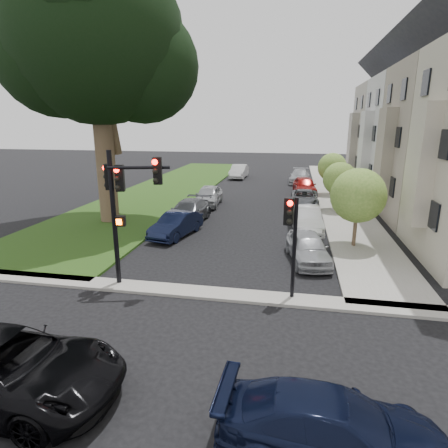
% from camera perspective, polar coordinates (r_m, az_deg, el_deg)
% --- Properties ---
extents(ground, '(140.00, 140.00, 0.00)m').
position_cam_1_polar(ground, '(12.87, -4.29, -14.52)').
color(ground, black).
rests_on(ground, ground).
extents(grass_strip, '(8.00, 44.00, 0.12)m').
position_cam_1_polar(grass_strip, '(37.31, -8.20, 5.40)').
color(grass_strip, '#29491A').
rests_on(grass_strip, ground).
extents(sidewalk_right, '(3.50, 44.00, 0.12)m').
position_cam_1_polar(sidewalk_right, '(35.53, 16.69, 4.41)').
color(sidewalk_right, gray).
rests_on(sidewalk_right, ground).
extents(sidewalk_cross, '(60.00, 1.00, 0.12)m').
position_cam_1_polar(sidewalk_cross, '(14.56, -2.24, -10.49)').
color(sidewalk_cross, gray).
rests_on(sidewalk_cross, ground).
extents(house_c, '(7.70, 7.55, 15.97)m').
position_cam_1_polar(house_c, '(35.06, 27.34, 14.57)').
color(house_c, silver).
rests_on(house_c, ground).
extents(house_d, '(7.70, 7.55, 15.97)m').
position_cam_1_polar(house_d, '(42.33, 24.51, 14.74)').
color(house_d, slate).
rests_on(house_d, ground).
extents(eucalyptus, '(11.63, 10.55, 16.47)m').
position_cam_1_polar(eucalyptus, '(25.52, -19.20, 25.52)').
color(eucalyptus, brown).
rests_on(eucalyptus, ground).
extents(small_tree_a, '(2.78, 2.78, 4.17)m').
position_cam_1_polar(small_tree_a, '(20.20, 19.75, 4.09)').
color(small_tree_a, brown).
rests_on(small_tree_a, ground).
extents(small_tree_b, '(2.41, 2.41, 3.61)m').
position_cam_1_polar(small_tree_b, '(28.43, 17.24, 6.57)').
color(small_tree_b, brown).
rests_on(small_tree_b, ground).
extents(small_tree_c, '(2.51, 2.51, 3.77)m').
position_cam_1_polar(small_tree_c, '(34.67, 16.16, 8.29)').
color(small_tree_c, brown).
rests_on(small_tree_c, ground).
extents(traffic_signal_main, '(2.64, 0.78, 5.39)m').
position_cam_1_polar(traffic_signal_main, '(14.72, -15.14, 4.31)').
color(traffic_signal_main, black).
rests_on(traffic_signal_main, ground).
extents(traffic_signal_secondary, '(0.52, 0.42, 3.87)m').
position_cam_1_polar(traffic_signal_secondary, '(13.47, 10.24, -0.87)').
color(traffic_signal_secondary, black).
rests_on(traffic_signal_secondary, ground).
extents(car_cross_near, '(5.86, 2.80, 1.61)m').
position_cam_1_polar(car_cross_near, '(10.80, -30.71, -18.25)').
color(car_cross_near, black).
rests_on(car_cross_near, ground).
extents(car_cross_far, '(4.64, 2.02, 1.33)m').
position_cam_1_polar(car_cross_far, '(8.54, 16.26, -27.61)').
color(car_cross_far, black).
rests_on(car_cross_far, ground).
extents(car_parked_0, '(2.35, 4.33, 1.40)m').
position_cam_1_polar(car_parked_0, '(18.01, 12.67, -3.50)').
color(car_parked_0, '#999BA0').
rests_on(car_parked_0, ground).
extents(car_parked_1, '(1.99, 4.63, 1.48)m').
position_cam_1_polar(car_parked_1, '(22.98, 12.40, 0.72)').
color(car_parked_1, silver).
rests_on(car_parked_1, ground).
extents(car_parked_2, '(2.21, 4.63, 1.28)m').
position_cam_1_polar(car_parked_2, '(29.81, 12.15, 3.85)').
color(car_parked_2, '#3F4247').
rests_on(car_parked_2, ground).
extents(car_parked_3, '(2.34, 4.82, 1.58)m').
position_cam_1_polar(car_parked_3, '(34.88, 12.18, 5.74)').
color(car_parked_3, maroon).
rests_on(car_parked_3, ground).
extents(car_parked_4, '(2.26, 5.08, 1.45)m').
position_cam_1_polar(car_parked_4, '(41.28, 11.45, 7.13)').
color(car_parked_4, '#999BA0').
rests_on(car_parked_4, ground).
extents(car_parked_5, '(2.29, 4.39, 1.38)m').
position_cam_1_polar(car_parked_5, '(21.63, -7.29, -0.10)').
color(car_parked_5, black).
rests_on(car_parked_5, ground).
extents(car_parked_6, '(2.36, 5.10, 1.44)m').
position_cam_1_polar(car_parked_6, '(24.50, -5.45, 1.87)').
color(car_parked_6, '#3F4247').
rests_on(car_parked_6, ground).
extents(car_parked_7, '(2.04, 4.62, 1.55)m').
position_cam_1_polar(car_parked_7, '(29.56, -2.38, 4.35)').
color(car_parked_7, '#999BA0').
rests_on(car_parked_7, ground).
extents(car_parked_9, '(1.77, 4.75, 1.55)m').
position_cam_1_polar(car_parked_9, '(44.17, 2.30, 8.01)').
color(car_parked_9, silver).
rests_on(car_parked_9, ground).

